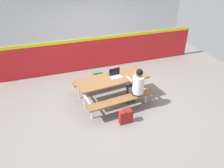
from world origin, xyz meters
TOP-DOWN VIEW (x-y plane):
  - ground_plane at (0.00, 0.00)m, footprint 10.00×10.00m
  - accent_backdrop at (0.00, 2.25)m, footprint 8.00×0.14m
  - picnic_table_main at (-0.07, -0.00)m, footprint 2.07×1.75m
  - student_nearer at (0.44, -0.50)m, footprint 0.39×0.54m
  - laptop_silver at (0.05, 0.05)m, footprint 0.34×0.25m
  - backpack_dark at (-0.19, 1.07)m, footprint 0.30×0.22m
  - tote_bag_bright at (-0.07, -1.04)m, footprint 0.34×0.21m

SIDE VIEW (x-z plane):
  - ground_plane at x=0.00m, z-range -0.02..0.00m
  - tote_bag_bright at x=-0.07m, z-range -0.02..0.41m
  - backpack_dark at x=-0.19m, z-range 0.00..0.44m
  - picnic_table_main at x=-0.07m, z-range 0.21..0.95m
  - student_nearer at x=0.44m, z-range 0.10..1.31m
  - laptop_silver at x=0.05m, z-range 0.67..0.90m
  - accent_backdrop at x=0.00m, z-range -0.05..2.55m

